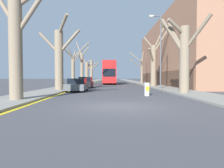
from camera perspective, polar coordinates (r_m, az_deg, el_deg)
name	(u,v)px	position (r m, az deg, el deg)	size (l,w,h in m)	color
ground_plane	(119,106)	(9.95, 1.98, -6.38)	(300.00, 300.00, 0.00)	#424247
sidewalk_left	(91,82)	(60.15, -6.13, 0.70)	(3.15, 120.00, 0.12)	gray
sidewalk_right	(134,82)	(60.24, 6.17, 0.70)	(3.15, 120.00, 0.12)	gray
building_facade_right	(183,54)	(39.52, 19.69, 8.15)	(10.08, 34.53, 11.51)	#93664C
kerb_line_stripe	(96,82)	(60.00, -4.46, 0.65)	(0.24, 120.00, 0.01)	yellow
street_tree_left_0	(17,42)	(13.35, -25.58, 10.85)	(3.73, 0.93, 7.08)	#7A6B56
street_tree_left_1	(59,57)	(21.78, -14.84, 7.60)	(4.39, 4.68, 7.51)	#7A6B56
street_tree_left_2	(73,67)	(29.77, -10.96, 4.83)	(3.67, 3.80, 6.56)	#7A6B56
street_tree_left_3	(82,67)	(38.88, -8.64, 4.93)	(2.78, 2.80, 8.34)	#7A6B56
street_tree_left_4	(87,71)	(47.91, -7.22, 3.80)	(3.33, 3.10, 7.41)	#7A6B56
street_tree_left_5	(92,70)	(56.39, -5.80, 3.95)	(2.46, 3.31, 6.25)	#7A6B56
street_tree_right_0	(183,54)	(18.08, 19.64, 8.06)	(3.44, 3.63, 6.58)	#7A6B56
street_tree_right_1	(154,62)	(30.32, 11.88, 6.18)	(3.47, 2.38, 8.52)	#7A6B56
street_tree_right_2	(141,69)	(41.93, 8.29, 4.25)	(3.43, 3.19, 6.99)	#7A6B56
double_decker_bus	(109,72)	(40.57, -0.73, 3.56)	(2.55, 10.66, 4.46)	red
parked_car_0	(77,85)	(20.37, -9.92, -0.34)	(1.87, 3.93, 1.30)	#4C5156
parked_car_1	(85,83)	(26.72, -7.63, 0.36)	(1.82, 4.09, 1.45)	black
lamp_post	(160,48)	(23.91, 13.52, 9.90)	(1.40, 0.20, 8.57)	#4C4F54
traffic_bollard	(147,89)	(15.65, 9.97, -1.48)	(0.37, 0.39, 1.01)	white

